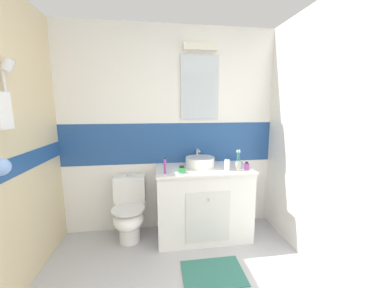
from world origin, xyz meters
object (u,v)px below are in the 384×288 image
object	(u,v)px
toothbrush_cup	(238,165)
hair_gel_jar	(182,170)
toilet	(129,211)
perfume_flask_small	(247,166)
sink_basin	(200,162)
soap_dispenser	(227,165)
toothpaste_tube_upright	(165,166)

from	to	relation	value
toothbrush_cup	hair_gel_jar	world-z (taller)	toothbrush_cup
toilet	hair_gel_jar	bearing A→B (deg)	-19.20
toilet	hair_gel_jar	distance (m)	0.83
perfume_flask_small	sink_basin	bearing A→B (deg)	157.37
toothbrush_cup	perfume_flask_small	xyz separation A→B (m)	(0.11, 0.01, -0.02)
soap_dispenser	hair_gel_jar	bearing A→B (deg)	-176.82
soap_dispenser	perfume_flask_small	world-z (taller)	soap_dispenser
toothpaste_tube_upright	soap_dispenser	bearing A→B (deg)	2.64
toilet	hair_gel_jar	world-z (taller)	hair_gel_jar
sink_basin	perfume_flask_small	bearing A→B (deg)	-22.63
sink_basin	toilet	bearing A→B (deg)	-179.41
sink_basin	hair_gel_jar	distance (m)	0.32
sink_basin	toothbrush_cup	size ratio (longest dim) A/B	1.65
sink_basin	hair_gel_jar	size ratio (longest dim) A/B	4.86
hair_gel_jar	soap_dispenser	bearing A→B (deg)	3.18
soap_dispenser	perfume_flask_small	distance (m)	0.22
sink_basin	toothpaste_tube_upright	distance (m)	0.47
toothbrush_cup	toothpaste_tube_upright	world-z (taller)	toothbrush_cup
toilet	soap_dispenser	world-z (taller)	soap_dispenser
sink_basin	toilet	xyz separation A→B (m)	(-0.84, -0.01, -0.56)
soap_dispenser	hair_gel_jar	xyz separation A→B (m)	(-0.51, -0.03, -0.03)
soap_dispenser	perfume_flask_small	xyz separation A→B (m)	(0.22, -0.02, -0.02)
perfume_flask_small	toothbrush_cup	bearing A→B (deg)	-174.99
toothbrush_cup	toothpaste_tube_upright	size ratio (longest dim) A/B	1.32
soap_dispenser	perfume_flask_small	bearing A→B (deg)	-4.53
toothpaste_tube_upright	sink_basin	bearing A→B (deg)	27.82
perfume_flask_small	toothpaste_tube_upright	bearing A→B (deg)	-179.12
toothpaste_tube_upright	toothbrush_cup	bearing A→B (deg)	0.34
sink_basin	toothpaste_tube_upright	size ratio (longest dim) A/B	2.19
hair_gel_jar	toothpaste_tube_upright	bearing A→B (deg)	-178.87
hair_gel_jar	perfume_flask_small	xyz separation A→B (m)	(0.73, 0.01, 0.01)
toilet	perfume_flask_small	bearing A→B (deg)	-8.45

